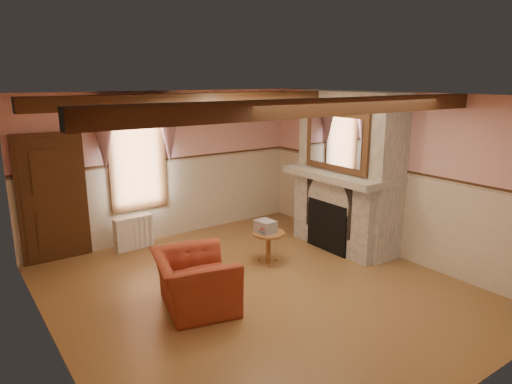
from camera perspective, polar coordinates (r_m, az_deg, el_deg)
floor at (r=6.83m, az=0.35°, el=-12.18°), size 5.50×6.00×0.01m
ceiling at (r=6.13m, az=0.39°, el=12.02°), size 5.50×6.00×0.01m
wall_back at (r=8.89m, az=-11.01°, el=3.29°), size 5.50×0.02×2.80m
wall_front at (r=4.39m, az=24.16°, el=-8.81°), size 5.50×0.02×2.80m
wall_left at (r=5.29m, az=-24.68°, el=-5.05°), size 0.02×6.00×2.80m
wall_right at (r=8.21m, az=16.16°, el=2.12°), size 0.02×6.00×2.80m
wainscot at (r=6.53m, az=0.36°, el=-6.26°), size 5.50×6.00×1.50m
chair_rail at (r=6.31m, az=0.37°, el=0.14°), size 5.50×6.00×0.08m
firebox at (r=8.29m, az=9.22°, el=-4.19°), size 0.20×0.95×0.90m
armchair at (r=6.27m, az=-7.67°, el=-11.02°), size 1.25×1.35×0.75m
side_table at (r=7.64m, az=1.54°, el=-6.99°), size 0.70×0.70×0.55m
book_stack at (r=7.52m, az=1.17°, el=-4.31°), size 0.30×0.35×0.20m
radiator at (r=8.58m, az=-15.05°, el=-4.92°), size 0.71×0.23×0.60m
bowl at (r=8.19m, az=10.87°, el=2.81°), size 0.32×0.32×0.08m
mantel_clock at (r=8.55m, az=8.33°, el=3.80°), size 0.14×0.24×0.20m
oil_lamp at (r=8.51m, az=8.54°, el=4.02°), size 0.11×0.11×0.28m
candle_red at (r=7.73m, az=14.59°, el=2.26°), size 0.06×0.06×0.16m
jar_yellow at (r=7.93m, az=12.85°, el=2.51°), size 0.06×0.06×0.12m
fireplace at (r=8.35m, az=11.56°, el=2.58°), size 0.85×2.00×2.80m
mantel at (r=8.23m, az=10.69°, el=2.17°), size 1.05×2.05×0.12m
overmantel_mirror at (r=8.00m, az=9.95°, el=6.30°), size 0.06×1.44×1.04m
door at (r=8.29m, az=-24.03°, el=-0.94°), size 1.10×0.10×2.10m
window at (r=8.59m, az=-14.65°, el=4.42°), size 1.06×0.08×2.02m
window_drapes at (r=8.43m, az=-14.68°, el=8.37°), size 1.30×0.14×1.40m
ceiling_beam_front at (r=5.21m, az=8.25°, el=10.43°), size 5.50×0.18×0.20m
ceiling_beam_back at (r=7.14m, az=-5.36°, el=11.44°), size 5.50×0.18×0.20m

